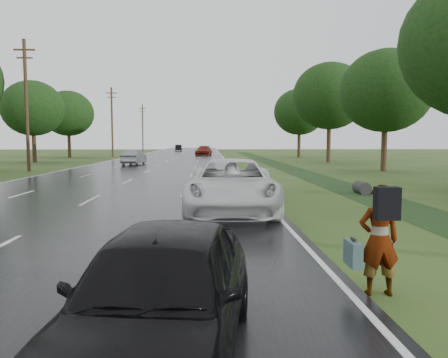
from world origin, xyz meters
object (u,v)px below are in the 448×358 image
(dark_sedan, at_px, (161,294))
(silver_sedan, at_px, (134,157))
(pedestrian, at_px, (378,239))
(white_pickup, at_px, (232,185))

(dark_sedan, height_order, silver_sedan, dark_sedan)
(silver_sedan, bearing_deg, pedestrian, 109.89)
(pedestrian, height_order, dark_sedan, pedestrian)
(pedestrian, xyz_separation_m, white_pickup, (-1.79, 7.74, 0.02))
(pedestrian, relative_size, silver_sedan, 0.39)
(pedestrian, distance_m, silver_sedan, 37.25)
(silver_sedan, bearing_deg, dark_sedan, 104.70)
(dark_sedan, bearing_deg, silver_sedan, 107.26)
(pedestrian, xyz_separation_m, silver_sedan, (-9.68, 35.97, -0.12))
(white_pickup, xyz_separation_m, dark_sedan, (-1.29, -9.73, -0.13))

